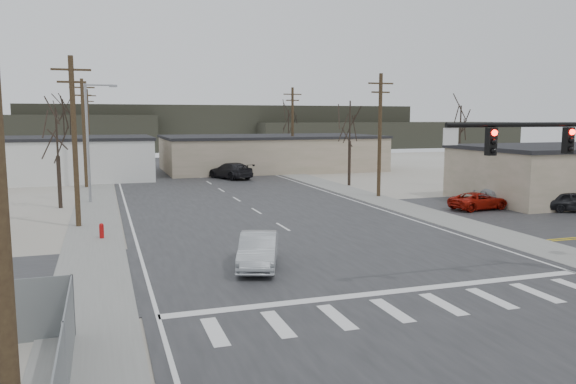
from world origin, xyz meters
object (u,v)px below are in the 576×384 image
sedan_crossing (258,250)px  car_far_b (123,162)px  car_far_a (231,171)px  car_parked_red (479,201)px  car_parked_silver (496,196)px  fire_hydrant (102,231)px  car_parked_dark_a (573,202)px

sedan_crossing → car_far_b: size_ratio=1.01×
car_far_a → car_parked_red: 28.08m
car_parked_red → car_parked_silver: bearing=-65.2°
fire_hydrant → car_parked_red: car_parked_red is taller
car_far_a → car_parked_dark_a: (17.80, -28.13, -0.17)m
car_parked_red → fire_hydrant: bearing=87.5°
sedan_crossing → car_far_a: car_far_a is taller
car_parked_red → car_parked_silver: car_parked_silver is taller
sedan_crossing → car_parked_red: 21.38m
car_parked_red → sedan_crossing: bearing=111.5°
car_far_b → car_parked_dark_a: size_ratio=1.08×
fire_hydrant → car_parked_red: size_ratio=0.20×
fire_hydrant → car_far_b: (2.70, 43.74, 0.35)m
fire_hydrant → sedan_crossing: bearing=-52.2°
sedan_crossing → car_parked_red: size_ratio=1.03×
car_parked_red → car_parked_silver: 3.28m
fire_hydrant → car_far_b: 43.83m
car_parked_red → car_parked_silver: (2.80, 1.71, 0.00)m
car_parked_dark_a → fire_hydrant: bearing=112.3°
fire_hydrant → car_parked_dark_a: (30.89, -1.06, 0.28)m
car_far_a → sedan_crossing: bearing=57.6°
car_far_b → car_parked_silver: car_far_b is taller
sedan_crossing → car_far_b: bearing=112.8°
car_parked_dark_a → car_parked_silver: car_parked_dark_a is taller
car_far_b → car_parked_dark_a: (28.19, -44.80, -0.07)m
car_far_a → car_far_b: 19.64m
car_far_a → car_far_b: (-10.38, 16.66, -0.10)m
fire_hydrant → car_far_a: 30.08m
fire_hydrant → car_parked_red: (25.29, 1.79, 0.18)m
fire_hydrant → sedan_crossing: 10.47m
fire_hydrant → car_parked_red: 25.35m
car_parked_silver → car_parked_dark_a: bearing=-173.0°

